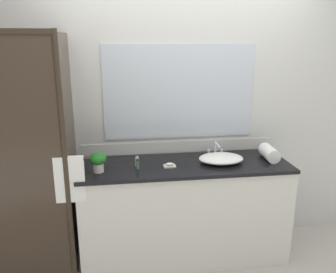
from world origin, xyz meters
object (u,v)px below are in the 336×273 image
Objects in this scene: amenity_bottle_body_wash at (137,162)px; rolled_towel_near_edge at (269,153)px; potted_plant at (98,161)px; soap_dish at (170,165)px; amenity_bottle_shampoo at (138,164)px; sink_basin at (221,158)px; faucet at (216,151)px.

rolled_towel_near_edge is (1.17, 0.02, 0.02)m from amenity_bottle_body_wash.
soap_dish is (0.59, 0.03, -0.08)m from potted_plant.
amenity_bottle_shampoo is at bearing -177.07° from soap_dish.
amenity_bottle_body_wash reaches higher than soap_dish.
amenity_bottle_shampoo is at bearing -176.24° from rolled_towel_near_edge.
amenity_bottle_shampoo is at bearing -175.39° from sink_basin.
faucet reaches higher than amenity_bottle_body_wash.
amenity_bottle_body_wash is (-0.27, 0.05, 0.03)m from soap_dish.
potted_plant reaches higher than faucet.
rolled_towel_near_edge reaches higher than amenity_bottle_body_wash.
potted_plant is (-1.04, -0.25, 0.05)m from faucet.
amenity_bottle_shampoo is at bearing -162.12° from faucet.
faucet is (0.00, 0.18, 0.01)m from sink_basin.
potted_plant is (-1.04, -0.08, 0.06)m from sink_basin.
amenity_bottle_shampoo reaches higher than sink_basin.
amenity_bottle_shampoo is (0.00, -0.06, -0.00)m from amenity_bottle_body_wash.
sink_basin is 0.18m from faucet.
rolled_towel_near_edge reaches higher than amenity_bottle_shampoo.
amenity_bottle_body_wash reaches higher than sink_basin.
soap_dish is 0.27m from amenity_bottle_shampoo.
amenity_bottle_shampoo is (0.32, 0.02, -0.06)m from potted_plant.
faucet is 1.95× the size of amenity_bottle_body_wash.
soap_dish is (-0.46, -0.04, -0.02)m from sink_basin.
potted_plant is at bearing -176.29° from rolled_towel_near_edge.
potted_plant reaches higher than sink_basin.
rolled_towel_near_edge is (0.90, 0.06, 0.05)m from soap_dish.
sink_basin is 4.55× the size of amenity_bottle_shampoo.
faucet is 0.76m from amenity_bottle_shampoo.
rolled_towel_near_edge reaches higher than soap_dish.
potted_plant is 1.86× the size of amenity_bottle_body_wash.
faucet reaches higher than sink_basin.
sink_basin is 0.73m from amenity_bottle_shampoo.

